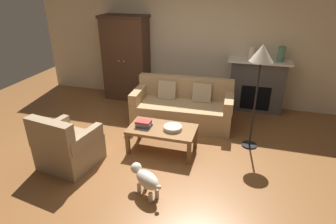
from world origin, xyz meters
name	(u,v)px	position (x,y,z in m)	size (l,w,h in m)	color
ground_plane	(154,154)	(0.00, 0.00, 0.00)	(9.60, 9.60, 0.00)	brown
back_wall	(189,40)	(0.00, 2.55, 1.40)	(7.20, 0.10, 2.80)	beige
fireplace	(257,85)	(1.55, 2.30, 0.57)	(1.26, 0.48, 1.12)	#4C4947
armoire	(126,58)	(-1.40, 2.22, 0.96)	(1.06, 0.57, 1.92)	#472D1E
couch	(183,108)	(0.18, 1.27, 0.32)	(1.96, 0.94, 0.86)	tan
coffee_table	(162,131)	(0.10, 0.17, 0.37)	(1.10, 0.60, 0.42)	olive
fruit_bowl	(173,128)	(0.27, 0.17, 0.45)	(0.30, 0.30, 0.06)	beige
book_stack	(144,124)	(-0.21, 0.13, 0.47)	(0.26, 0.19, 0.11)	#38569E
mantel_vase_cream	(252,53)	(1.37, 2.28, 1.25)	(0.13, 0.13, 0.26)	beige
mantel_vase_terracotta	(261,56)	(1.55, 2.28, 1.21)	(0.13, 0.13, 0.17)	#A86042
mantel_vase_jade	(281,54)	(1.93, 2.28, 1.27)	(0.15, 0.15, 0.30)	slate
armchair_near_left	(67,147)	(-1.16, -0.63, 0.32)	(0.88, 0.88, 0.88)	#997F60
floor_lamp	(261,60)	(1.50, 0.72, 1.51)	(0.36, 0.36, 1.75)	black
dog	(146,179)	(0.21, -0.93, 0.25)	(0.51, 0.39, 0.39)	beige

